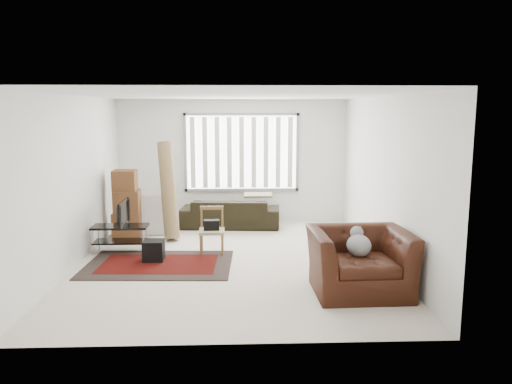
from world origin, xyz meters
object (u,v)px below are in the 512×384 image
sofa (230,209)px  armchair (360,257)px  side_chair (212,228)px  tv_stand (120,233)px  moving_boxes (127,206)px

sofa → armchair: bearing=118.8°
sofa → side_chair: 2.04m
tv_stand → armchair: size_ratio=0.70×
moving_boxes → armchair: size_ratio=0.97×
moving_boxes → sofa: moving_boxes is taller
moving_boxes → armchair: bearing=-39.8°
moving_boxes → side_chair: moving_boxes is taller
armchair → tv_stand: bearing=149.0°
sofa → armchair: armchair is taller
tv_stand → sofa: sofa is taller
side_chair → armchair: size_ratio=0.60×
moving_boxes → armchair: 4.98m
sofa → armchair: 4.34m
armchair → moving_boxes: bearing=138.6°
side_chair → tv_stand: bearing=173.1°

